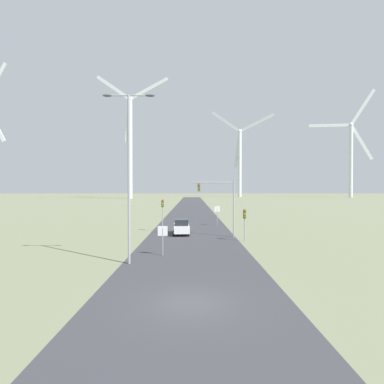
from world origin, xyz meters
TOP-DOWN VIEW (x-y plane):
  - ground_plane at (0.00, 0.00)m, footprint 600.00×600.00m
  - road_surface at (0.00, 48.00)m, footprint 10.00×240.00m
  - streetlamp at (-4.47, 7.36)m, footprint 3.80×0.32m
  - stop_sign_near at (-2.29, 10.01)m, footprint 0.81×0.07m
  - stop_sign_far at (3.79, 29.44)m, footprint 0.81×0.07m
  - traffic_light_post_near_left at (-3.60, 23.11)m, footprint 0.28×0.34m
  - traffic_light_post_near_right at (5.55, 16.57)m, footprint 0.28×0.34m
  - traffic_light_mast_overhead at (3.21, 19.16)m, footprint 4.66×0.35m
  - car_approaching at (-1.16, 21.14)m, footprint 2.04×4.20m
  - wind_turbine_left at (-32.68, 144.46)m, footprint 39.47×7.59m
  - wind_turbine_center at (30.96, 178.67)m, footprint 37.84×15.33m
  - wind_turbine_right at (95.70, 165.61)m, footprint 36.37×8.23m

SIDE VIEW (x-z plane):
  - ground_plane at x=0.00m, z-range 0.00..0.00m
  - road_surface at x=0.00m, z-range 0.00..0.01m
  - car_approaching at x=-1.16m, z-range 0.00..1.83m
  - stop_sign_near at x=-2.29m, z-range 0.48..2.89m
  - stop_sign_far at x=3.79m, z-range 0.57..3.43m
  - traffic_light_post_near_right at x=5.55m, z-range 0.77..4.05m
  - traffic_light_post_near_left at x=-3.60m, z-range 0.94..4.99m
  - traffic_light_mast_overhead at x=3.21m, z-range 1.35..7.74m
  - streetlamp at x=-4.47m, z-range 1.39..13.69m
  - wind_turbine_center at x=30.96m, z-range -1.46..55.20m
  - wind_turbine_right at x=95.70m, z-range -4.44..59.93m
  - wind_turbine_left at x=-32.68m, z-range -0.77..65.63m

